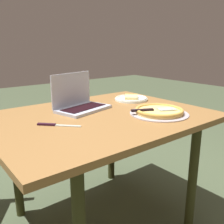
% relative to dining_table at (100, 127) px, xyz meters
% --- Properties ---
extents(ground_plane, '(12.00, 12.00, 0.00)m').
position_rel_dining_table_xyz_m(ground_plane, '(0.00, 0.00, -0.67)').
color(ground_plane, '#424E36').
extents(dining_table, '(1.29, 0.99, 0.75)m').
position_rel_dining_table_xyz_m(dining_table, '(0.00, 0.00, 0.00)').
color(dining_table, brown).
rests_on(dining_table, ground_plane).
extents(laptop, '(0.38, 0.29, 0.23)m').
position_rel_dining_table_xyz_m(laptop, '(-0.03, 0.18, 0.13)').
color(laptop, '#AAB2C7').
rests_on(laptop, dining_table).
extents(pizza_plate, '(0.25, 0.25, 0.04)m').
position_rel_dining_table_xyz_m(pizza_plate, '(0.43, 0.18, 0.10)').
color(pizza_plate, white).
rests_on(pizza_plate, dining_table).
extents(pizza_tray, '(0.36, 0.36, 0.04)m').
position_rel_dining_table_xyz_m(pizza_tray, '(0.29, -0.21, 0.10)').
color(pizza_tray, '#AA9FA5').
rests_on(pizza_tray, dining_table).
extents(table_knife, '(0.18, 0.18, 0.01)m').
position_rel_dining_table_xyz_m(table_knife, '(-0.31, -0.03, 0.09)').
color(table_knife, beige).
rests_on(table_knife, dining_table).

